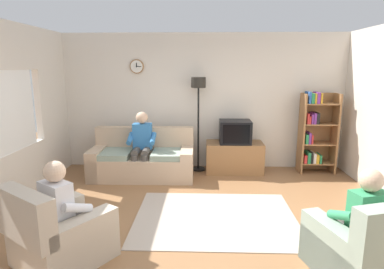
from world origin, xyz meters
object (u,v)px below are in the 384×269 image
(armchair_near_bookshelf, at_px, (363,250))
(person_in_right_armchair, at_px, (360,216))
(tv, at_px, (235,132))
(armchair_near_window, at_px, (60,237))
(bookshelf, at_px, (315,132))
(person_in_left_armchair, at_px, (65,206))
(floor_lamp, at_px, (198,98))
(couch, at_px, (143,160))
(tv_stand, at_px, (234,157))
(person_on_couch, at_px, (142,142))

(armchair_near_bookshelf, xyz_separation_m, person_in_right_armchair, (-0.02, 0.09, 0.32))
(tv, bearing_deg, armchair_near_window, -124.37)
(bookshelf, bearing_deg, tv, -176.58)
(person_in_left_armchair, bearing_deg, floor_lamp, 66.73)
(couch, relative_size, tv_stand, 1.74)
(tv, bearing_deg, floor_lamp, 170.19)
(couch, bearing_deg, person_on_couch, -84.39)
(couch, height_order, armchair_near_window, same)
(couch, bearing_deg, tv, 10.35)
(tv, distance_m, person_in_right_armchair, 3.29)
(armchair_near_window, relative_size, person_in_right_armchair, 1.05)
(bookshelf, relative_size, person_in_right_armchair, 1.42)
(floor_lamp, xyz_separation_m, person_on_couch, (-1.03, -0.55, -0.75))
(armchair_near_window, distance_m, person_on_couch, 2.72)
(bookshelf, bearing_deg, floor_lamp, 179.24)
(couch, height_order, armchair_near_bookshelf, same)
(person_in_left_armchair, bearing_deg, tv, 55.63)
(tv, xyz_separation_m, person_in_right_armchair, (0.92, -3.16, -0.21))
(floor_lamp, relative_size, person_on_couch, 1.49)
(couch, height_order, person_on_couch, person_on_couch)
(armchair_near_window, height_order, person_on_couch, person_on_couch)
(couch, distance_m, tv_stand, 1.79)
(couch, relative_size, person_in_right_armchair, 1.71)
(armchair_near_window, bearing_deg, tv, 55.63)
(bookshelf, distance_m, armchair_near_window, 4.89)
(floor_lamp, distance_m, armchair_near_bookshelf, 3.93)
(bookshelf, height_order, floor_lamp, floor_lamp)
(person_in_right_armchair, bearing_deg, person_in_left_armchair, 177.40)
(tv_stand, xyz_separation_m, floor_lamp, (-0.71, 0.10, 1.15))
(tv, height_order, floor_lamp, floor_lamp)
(armchair_near_bookshelf, distance_m, person_on_couch, 3.91)
(floor_lamp, xyz_separation_m, person_in_right_armchair, (1.64, -3.28, -0.85))
(couch, xyz_separation_m, tv, (1.75, 0.32, 0.50))
(armchair_near_window, bearing_deg, tv_stand, 55.84)
(person_in_left_armchair, bearing_deg, couch, 83.38)
(tv, bearing_deg, bookshelf, 3.42)
(couch, bearing_deg, bookshelf, 7.11)
(tv, xyz_separation_m, floor_lamp, (-0.71, 0.12, 0.64))
(tv_stand, bearing_deg, armchair_near_bookshelf, -73.79)
(armchair_near_bookshelf, bearing_deg, person_in_right_armchair, 106.22)
(bookshelf, bearing_deg, armchair_near_bookshelf, -100.41)
(couch, xyz_separation_m, floor_lamp, (1.04, 0.44, 1.14))
(couch, height_order, bookshelf, bookshelf)
(tv_stand, bearing_deg, bookshelf, 2.53)
(person_on_couch, relative_size, person_in_left_armchair, 1.11)
(couch, bearing_deg, armchair_near_window, -97.46)
(armchair_near_bookshelf, bearing_deg, couch, 132.76)
(floor_lamp, bearing_deg, armchair_near_bookshelf, -63.70)
(couch, height_order, tv_stand, couch)
(armchair_near_bookshelf, bearing_deg, tv_stand, 106.21)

